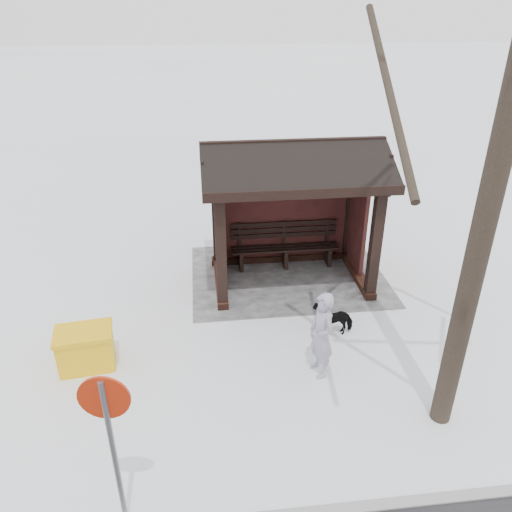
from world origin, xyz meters
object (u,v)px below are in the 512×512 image
(bus_shelter, at_px, (291,183))
(grit_bin, at_px, (86,348))
(road_sign, at_px, (108,420))
(pedestrian, at_px, (321,335))
(dog, at_px, (333,317))

(bus_shelter, xyz_separation_m, grit_bin, (3.84, 2.57, -1.81))
(road_sign, bearing_deg, grit_bin, -64.98)
(pedestrian, xyz_separation_m, dog, (-0.50, -1.10, -0.45))
(bus_shelter, relative_size, pedestrian, 2.41)
(dog, distance_m, grit_bin, 4.32)
(grit_bin, relative_size, road_sign, 0.46)
(pedestrian, relative_size, road_sign, 0.69)
(road_sign, bearing_deg, pedestrian, -134.71)
(pedestrian, bearing_deg, road_sign, -67.64)
(pedestrian, bearing_deg, grit_bin, -115.17)
(bus_shelter, relative_size, grit_bin, 3.66)
(pedestrian, height_order, road_sign, road_sign)
(grit_bin, bearing_deg, road_sign, 100.98)
(bus_shelter, relative_size, dog, 5.11)
(road_sign, bearing_deg, dog, -128.03)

